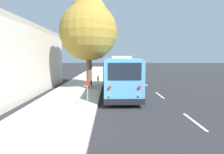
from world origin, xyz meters
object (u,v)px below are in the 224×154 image
object	(u,v)px
shuttle_bus	(119,74)
parked_sedan_tan	(110,66)
sign_post_near	(88,94)
street_tree	(89,28)
parked_sedan_white	(113,75)
fire_hydrant	(98,79)
parked_sedan_navy	(110,68)
parked_sedan_blue	(111,67)
sign_post_far	(91,92)
parked_sedan_maroon	(111,71)

from	to	relation	value
shuttle_bus	parked_sedan_tan	xyz separation A→B (m)	(36.46, 0.56, -1.14)
shuttle_bus	sign_post_near	xyz separation A→B (m)	(-4.47, 2.17, -0.78)
street_tree	parked_sedan_white	bearing A→B (deg)	-16.13
parked_sedan_tan	fire_hydrant	size ratio (longest dim) A/B	5.82
shuttle_bus	parked_sedan_navy	size ratio (longest dim) A/B	2.05
parked_sedan_white	parked_sedan_blue	size ratio (longest dim) A/B	0.96
parked_sedan_tan	street_tree	world-z (taller)	street_tree
parked_sedan_navy	fire_hydrant	xyz separation A→B (m)	(-18.45, 1.53, -0.05)
parked_sedan_navy	sign_post_far	bearing A→B (deg)	176.18
sign_post_near	parked_sedan_blue	bearing A→B (deg)	-2.98
shuttle_bus	street_tree	xyz separation A→B (m)	(2.01, 2.80, 4.15)
parked_sedan_tan	sign_post_near	distance (m)	40.97
parked_sedan_maroon	sign_post_far	world-z (taller)	sign_post_far
sign_post_far	fire_hydrant	xyz separation A→B (m)	(9.10, 0.08, -0.17)
sign_post_near	fire_hydrant	distance (m)	10.74
parked_sedan_white	parked_sedan_blue	world-z (taller)	parked_sedan_blue
parked_sedan_maroon	parked_sedan_blue	xyz separation A→B (m)	(13.08, -0.25, 0.02)
parked_sedan_tan	parked_sedan_white	bearing A→B (deg)	176.17
parked_sedan_blue	shuttle_bus	bearing A→B (deg)	175.72
sign_post_near	fire_hydrant	world-z (taller)	sign_post_near
street_tree	fire_hydrant	xyz separation A→B (m)	(4.25, -0.55, -5.32)
parked_sedan_white	sign_post_near	world-z (taller)	sign_post_near
sign_post_far	fire_hydrant	distance (m)	9.10
parked_sedan_navy	parked_sedan_white	bearing A→B (deg)	-179.47
street_tree	sign_post_far	distance (m)	7.10
parked_sedan_navy	fire_hydrant	size ratio (longest dim) A/B	5.63
street_tree	sign_post_far	world-z (taller)	street_tree
shuttle_bus	parked_sedan_tan	bearing A→B (deg)	-0.10
shuttle_bus	sign_post_far	size ratio (longest dim) A/B	8.21
parked_sedan_tan	sign_post_far	size ratio (longest dim) A/B	4.15
parked_sedan_maroon	parked_sedan_white	bearing A→B (deg)	-173.56
street_tree	sign_post_far	xyz separation A→B (m)	(-4.84, -0.63, -5.16)
shuttle_bus	fire_hydrant	world-z (taller)	shuttle_bus
sign_post_near	street_tree	bearing A→B (deg)	5.55
street_tree	sign_post_far	size ratio (longest dim) A/B	7.80
shuttle_bus	street_tree	world-z (taller)	street_tree
parked_sedan_maroon	sign_post_far	distance (m)	20.48
fire_hydrant	parked_sedan_white	bearing A→B (deg)	-24.50
parked_sedan_tan	street_tree	xyz separation A→B (m)	(-34.45, 2.24, 5.28)
sign_post_near	sign_post_far	bearing A→B (deg)	0.00
parked_sedan_navy	parked_sedan_maroon	bearing A→B (deg)	-179.78
fire_hydrant	shuttle_bus	bearing A→B (deg)	-160.22
street_tree	parked_sedan_blue	bearing A→B (deg)	-4.90
shuttle_bus	parked_sedan_white	world-z (taller)	shuttle_bus
street_tree	fire_hydrant	world-z (taller)	street_tree
shuttle_bus	parked_sedan_blue	distance (m)	30.69
sign_post_near	sign_post_far	size ratio (longest dim) A/B	1.37
parked_sedan_maroon	parked_sedan_navy	xyz separation A→B (m)	(7.13, 0.13, 0.03)
parked_sedan_tan	sign_post_near	size ratio (longest dim) A/B	3.04
parked_sedan_blue	parked_sedan_tan	size ratio (longest dim) A/B	0.96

